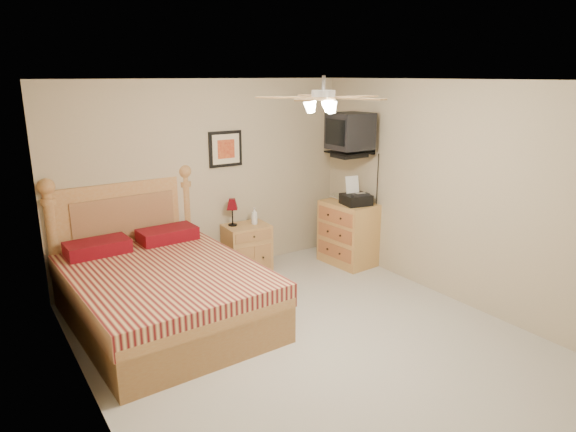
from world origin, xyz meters
The scene contains 17 objects.
floor centered at (0.00, 0.00, 0.00)m, with size 4.50×4.50×0.00m, color #AAA599.
ceiling centered at (0.00, 0.00, 2.50)m, with size 4.00×4.50×0.04m, color white.
wall_back centered at (0.00, 2.25, 1.25)m, with size 4.00×0.04×2.50m, color tan.
wall_front centered at (0.00, -2.25, 1.25)m, with size 4.00×0.04×2.50m, color tan.
wall_left centered at (-2.00, 0.00, 1.25)m, with size 0.04×4.50×2.50m, color tan.
wall_right centered at (2.00, 0.00, 1.25)m, with size 0.04×4.50×2.50m, color tan.
bed centered at (-1.04, 1.12, 0.74)m, with size 1.74×2.28×1.48m, color #B27038, non-canonical shape.
nightstand centered at (0.43, 2.00, 0.31)m, with size 0.58×0.43×0.62m, color tan.
table_lamp centered at (0.27, 2.09, 0.80)m, with size 0.19×0.19×0.36m, color #530209, non-canonical shape.
lotion_bottle centered at (0.54, 1.99, 0.74)m, with size 0.09×0.09×0.23m, color white.
framed_picture centered at (0.27, 2.23, 1.62)m, with size 0.46×0.04×0.46m, color black.
dresser centered at (1.73, 1.46, 0.43)m, with size 0.51×0.74×0.87m, color #B08748.
fax_machine centered at (1.73, 1.33, 1.05)m, with size 0.35×0.37×0.37m, color black, non-canonical shape.
magazine_lower centered at (1.68, 1.71, 0.88)m, with size 0.21×0.28×0.03m, color #B6AA94.
magazine_upper centered at (1.71, 1.74, 0.90)m, with size 0.19×0.26×0.02m, color tan.
wall_tv centered at (1.75, 1.34, 1.81)m, with size 0.56×0.46×0.58m, color black, non-canonical shape.
ceiling_fan centered at (0.00, -0.20, 2.36)m, with size 1.14×1.14×0.28m, color silver, non-canonical shape.
Camera 1 is at (-2.67, -3.74, 2.55)m, focal length 32.00 mm.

